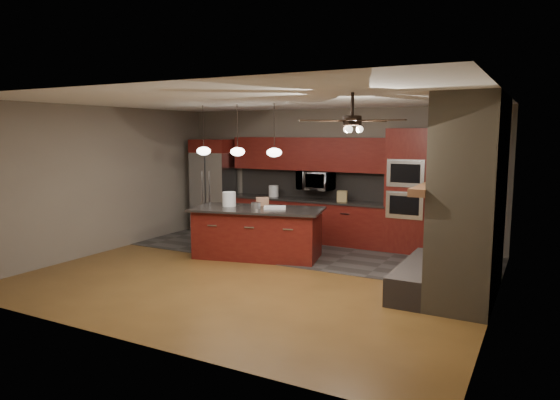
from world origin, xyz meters
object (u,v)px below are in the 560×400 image
Objects in this scene: paint_can at (256,206)px; counter_bucket at (274,191)px; oven_tower at (409,191)px; cardboard_box at (262,202)px; microwave at (316,180)px; counter_box at (342,196)px; paint_tray at (275,207)px; white_bucket at (229,199)px; refrigerator at (215,186)px; kitchen_island at (258,233)px.

counter_bucket is (-0.63, 1.82, 0.05)m from paint_can.
cardboard_box is at bearing -150.12° from oven_tower.
microwave reaches higher than counter_box.
oven_tower is at bearing -12.69° from counter_box.
oven_tower is at bearing -1.66° from microwave.
paint_tray is 1.74m from counter_box.
oven_tower reaches higher than white_bucket.
refrigerator is at bearing -177.02° from microwave.
microwave reaches higher than paint_tray.
refrigerator is 2.91m from paint_tray.
cardboard_box is (-0.40, 0.23, 0.06)m from paint_tray.
white_bucket reaches higher than cardboard_box.
cardboard_box is (-2.44, -1.40, -0.20)m from oven_tower.
paint_can is at bearing -142.15° from oven_tower.
counter_box is at bearing 47.30° from white_bucket.
refrigerator is at bearing 120.93° from paint_tray.
refrigerator is 2.45m from cardboard_box.
cardboard_box reaches higher than kitchen_island.
cardboard_box is at bearing 92.06° from kitchen_island.
kitchen_island is 14.86× the size of paint_can.
paint_tray reaches higher than kitchen_island.
paint_tray is (-0.06, -1.69, -0.36)m from microwave.
counter_bucket is at bearing 77.47° from cardboard_box.
white_bucket is at bearing -176.23° from cardboard_box.
refrigerator is 0.83× the size of kitchen_island.
oven_tower is 3.44m from white_bucket.
oven_tower reaches higher than paint_tray.
refrigerator is 8.99× the size of cardboard_box.
counter_box is at bearing -8.92° from microwave.
kitchen_island is 0.52m from paint_can.
counter_box is (3.16, 0.03, -0.06)m from refrigerator.
counter_bucket is at bearing 92.84° from paint_tray.
kitchen_island is 2.05m from counter_box.
paint_tray is 1.66× the size of cardboard_box.
counter_box is (1.60, 1.74, -0.04)m from white_bucket.
oven_tower is 1.98m from microwave.
oven_tower is 10.70× the size of counter_box.
refrigerator is (-2.52, -0.13, -0.23)m from microwave.
microwave is 2.96× the size of counter_bucket.
microwave is 3.29× the size of counter_box.
counter_box is (0.64, -0.10, -0.29)m from microwave.
cardboard_box is 1.50m from counter_bucket.
oven_tower is 2.96m from paint_can.
microwave is 2.69× the size of white_bucket.
oven_tower is 3.01m from kitchen_island.
refrigerator reaches higher than kitchen_island.
paint_can is at bearing -70.84° from counter_bucket.
oven_tower reaches higher than paint_can.
microwave reaches higher than cardboard_box.
paint_tray is (0.90, 0.15, -0.12)m from white_bucket.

